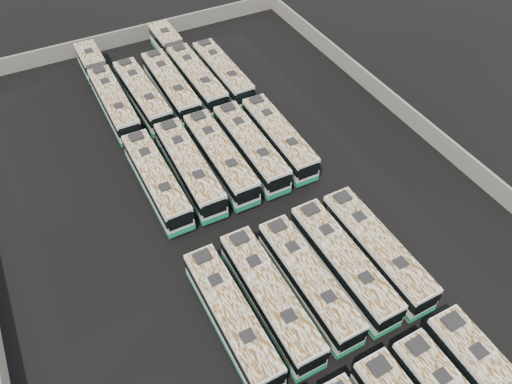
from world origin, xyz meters
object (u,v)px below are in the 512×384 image
bus_back_center (171,87)px  bus_back_right (186,66)px  bus_midfront_left (270,298)px  bus_midback_far_right (279,138)px  bus_midback_left (189,168)px  bus_midback_right (250,147)px  bus_midfront_right (343,264)px  bus_back_far_right (223,73)px  bus_midback_far_left (156,180)px  bus_midback_center (220,158)px  bus_midfront_far_right (376,250)px  bus_back_far_left (106,89)px  bus_back_left (143,95)px  bus_midfront_far_left (231,317)px  bus_midfront_center (308,281)px

bus_back_center → bus_back_right: 4.71m
bus_midfront_left → bus_midback_far_right: 19.23m
bus_midfront_left → bus_midback_left: bearing=89.9°
bus_midback_left → bus_midback_far_right: (10.00, -0.01, -0.07)m
bus_midback_right → bus_back_center: bus_back_center is taller
bus_midfront_right → bus_back_far_right: (3.20, 29.95, -0.03)m
bus_midback_far_left → bus_midback_center: size_ratio=0.99×
bus_midfront_left → bus_midfront_far_right: 10.09m
bus_midback_left → bus_back_right: 18.38m
bus_back_center → bus_midback_far_right: bearing=-64.0°
bus_midback_right → bus_back_far_left: bus_midback_right is taller
bus_back_center → bus_midback_center: bearing=-90.0°
bus_midfront_right → bus_midfront_far_right: bearing=-2.6°
bus_midback_right → bus_back_right: 17.18m
bus_midfront_far_right → bus_midfront_right: bearing=177.6°
bus_back_left → bus_back_center: (3.46, 0.05, 0.04)m
bus_midfront_far_right → bus_midback_center: 17.76m
bus_back_left → bus_midback_right: bearing=-65.4°
bus_midfront_far_left → bus_midback_far_right: 21.21m
bus_midfront_left → bus_midback_center: bearing=78.4°
bus_back_right → bus_midfront_far_right: bearing=-84.7°
bus_midfront_right → bus_back_far_left: bearing=106.5°
bus_back_far_right → bus_midback_far_left: bearing=-134.4°
bus_midback_right → bus_back_far_right: 14.05m
bus_midback_far_left → bus_midback_center: bearing=0.1°
bus_midback_left → bus_midfront_left: bearing=-89.2°
bus_midback_center → bus_back_left: 14.14m
bus_back_left → bus_midback_far_right: bearing=-55.2°
bus_midfront_left → bus_back_far_right: size_ratio=1.03×
bus_midfront_center → bus_midback_far_left: bus_midback_far_left is taller
bus_midback_left → bus_midback_far_right: bus_midback_left is taller
bus_midfront_right → bus_midfront_far_right: bus_midfront_far_right is taller
bus_midfront_left → bus_midfront_right: bus_midfront_left is taller
bus_midback_far_left → bus_midfront_left: bearing=-78.8°
bus_midfront_far_left → bus_midfront_right: 10.18m
bus_back_far_left → bus_back_right: size_ratio=0.98×
bus_midfront_left → bus_midback_center: 16.73m
bus_back_left → bus_back_right: bearing=25.4°
bus_midfront_far_left → bus_midfront_far_right: size_ratio=0.98×
bus_midfront_far_right → bus_midback_far_right: bus_midfront_far_right is taller
bus_midfront_far_right → bus_back_far_right: (-0.05, 30.07, -0.04)m
bus_midfront_left → bus_back_left: 30.11m
bus_midfront_right → bus_back_far_left: (-10.14, 33.28, -0.04)m
bus_midfront_far_right → bus_back_right: bearing=95.3°
bus_midfront_far_right → bus_midback_left: 19.27m
bus_midfront_left → bus_midback_far_right: (10.06, 16.39, -0.05)m
bus_midfront_far_left → bus_midback_far_right: bearing=50.3°
bus_midback_far_left → bus_midfront_center: bearing=-67.8°
bus_midfront_far_left → bus_midback_far_left: (0.02, 16.39, 0.04)m
bus_midback_far_right → bus_back_center: bearing=116.6°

